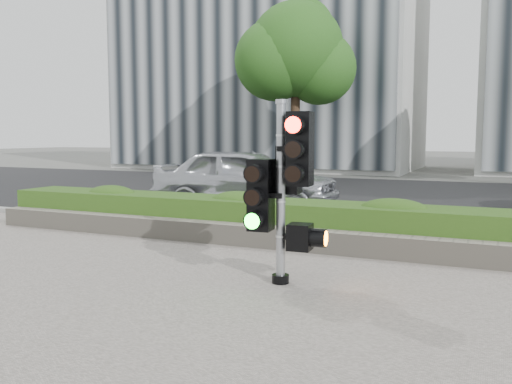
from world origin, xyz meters
TOP-DOWN VIEW (x-y plane):
  - ground at (0.00, 0.00)m, footprint 120.00×120.00m
  - sidewalk at (0.00, -2.50)m, footprint 16.00×11.00m
  - road at (0.00, 10.00)m, footprint 60.00×13.00m
  - curb at (0.00, 3.15)m, footprint 60.00×0.25m
  - stone_wall at (0.00, 1.90)m, footprint 12.00×0.32m
  - hedge at (0.00, 2.55)m, footprint 12.00×1.00m
  - building_left at (-9.00, 23.00)m, footprint 16.00×9.00m
  - tree_left at (-4.52, 14.56)m, footprint 4.61×4.03m
  - traffic_signal at (0.62, 0.05)m, footprint 0.78×0.59m
  - car_silver at (-2.55, 5.71)m, footprint 4.62×2.22m

SIDE VIEW (x-z plane):
  - ground at x=0.00m, z-range 0.00..0.00m
  - road at x=0.00m, z-range 0.00..0.02m
  - sidewalk at x=0.00m, z-range 0.00..0.03m
  - curb at x=0.00m, z-range 0.00..0.12m
  - stone_wall at x=0.00m, z-range 0.03..0.37m
  - hedge at x=0.00m, z-range 0.03..0.71m
  - car_silver at x=-2.55m, z-range 0.02..1.54m
  - traffic_signal at x=0.62m, z-range 0.15..2.36m
  - tree_left at x=-4.52m, z-range 1.37..8.72m
  - building_left at x=-9.00m, z-range 0.00..15.00m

